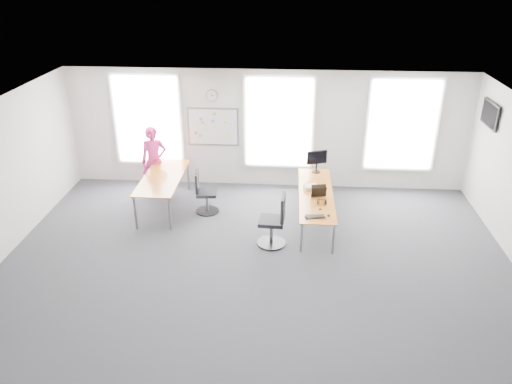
# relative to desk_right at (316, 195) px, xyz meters

# --- Properties ---
(floor) EXTENTS (10.00, 10.00, 0.00)m
(floor) POSITION_rel_desk_right_xyz_m (-1.20, -2.09, -0.64)
(floor) COLOR #2A2A2F
(floor) RESTS_ON ground
(ceiling) EXTENTS (10.00, 10.00, 0.00)m
(ceiling) POSITION_rel_desk_right_xyz_m (-1.20, -2.09, 2.36)
(ceiling) COLOR white
(ceiling) RESTS_ON ground
(wall_back) EXTENTS (10.00, 0.00, 10.00)m
(wall_back) POSITION_rel_desk_right_xyz_m (-1.20, 1.91, 0.86)
(wall_back) COLOR silver
(wall_back) RESTS_ON ground
(wall_front) EXTENTS (10.00, 0.00, 10.00)m
(wall_front) POSITION_rel_desk_right_xyz_m (-1.20, -6.09, 0.86)
(wall_front) COLOR silver
(wall_front) RESTS_ON ground
(window_left) EXTENTS (1.60, 0.06, 2.20)m
(window_left) POSITION_rel_desk_right_xyz_m (-4.20, 1.88, 1.06)
(window_left) COLOR silver
(window_left) RESTS_ON wall_back
(window_mid) EXTENTS (1.60, 0.06, 2.20)m
(window_mid) POSITION_rel_desk_right_xyz_m (-0.90, 1.88, 1.06)
(window_mid) COLOR silver
(window_mid) RESTS_ON wall_back
(window_right) EXTENTS (1.60, 0.06, 2.20)m
(window_right) POSITION_rel_desk_right_xyz_m (2.10, 1.88, 1.06)
(window_right) COLOR silver
(window_right) RESTS_ON wall_back
(desk_right) EXTENTS (0.75, 2.81, 0.68)m
(desk_right) POSITION_rel_desk_right_xyz_m (0.00, 0.00, 0.00)
(desk_right) COLOR #BE5B2B
(desk_right) RESTS_ON ground
(desk_left) EXTENTS (0.88, 2.20, 0.80)m
(desk_left) POSITION_rel_desk_right_xyz_m (-3.53, 0.40, 0.10)
(desk_left) COLOR #BE5B2B
(desk_left) RESTS_ON ground
(chair_right) EXTENTS (0.60, 0.60, 1.12)m
(chair_right) POSITION_rel_desk_right_xyz_m (-0.87, -1.08, -0.15)
(chair_right) COLOR black
(chair_right) RESTS_ON ground
(chair_left) EXTENTS (0.54, 0.54, 1.01)m
(chair_left) POSITION_rel_desk_right_xyz_m (-2.55, 0.26, -0.20)
(chair_left) COLOR black
(chair_left) RESTS_ON ground
(person) EXTENTS (0.73, 0.59, 1.72)m
(person) POSITION_rel_desk_right_xyz_m (-3.93, 1.22, 0.22)
(person) COLOR #BF246D
(person) RESTS_ON ground
(whiteboard) EXTENTS (1.20, 0.03, 0.90)m
(whiteboard) POSITION_rel_desk_right_xyz_m (-2.55, 1.88, 0.91)
(whiteboard) COLOR white
(whiteboard) RESTS_ON wall_back
(wall_clock) EXTENTS (0.30, 0.04, 0.30)m
(wall_clock) POSITION_rel_desk_right_xyz_m (-2.55, 1.88, 1.71)
(wall_clock) COLOR gray
(wall_clock) RESTS_ON wall_back
(tv) EXTENTS (0.06, 0.90, 0.55)m
(tv) POSITION_rel_desk_right_xyz_m (3.75, 0.91, 1.66)
(tv) COLOR black
(tv) RESTS_ON wall_right
(keyboard) EXTENTS (0.42, 0.23, 0.02)m
(keyboard) POSITION_rel_desk_right_xyz_m (-0.06, -1.11, 0.05)
(keyboard) COLOR black
(keyboard) RESTS_ON desk_right
(mouse) EXTENTS (0.07, 0.11, 0.04)m
(mouse) POSITION_rel_desk_right_xyz_m (0.21, -1.06, 0.06)
(mouse) COLOR black
(mouse) RESTS_ON desk_right
(lens_cap) EXTENTS (0.07, 0.07, 0.01)m
(lens_cap) POSITION_rel_desk_right_xyz_m (0.06, -0.77, 0.05)
(lens_cap) COLOR black
(lens_cap) RESTS_ON desk_right
(headphones) EXTENTS (0.20, 0.11, 0.12)m
(headphones) POSITION_rel_desk_right_xyz_m (0.09, -0.52, 0.10)
(headphones) COLOR black
(headphones) RESTS_ON desk_right
(laptop_sleeve) EXTENTS (0.34, 0.24, 0.26)m
(laptop_sleeve) POSITION_rel_desk_right_xyz_m (0.05, -0.16, 0.17)
(laptop_sleeve) COLOR black
(laptop_sleeve) RESTS_ON desk_right
(paper_stack) EXTENTS (0.35, 0.30, 0.10)m
(paper_stack) POSITION_rel_desk_right_xyz_m (-0.11, 0.20, 0.09)
(paper_stack) COLOR #F6E8C2
(paper_stack) RESTS_ON desk_right
(monitor) EXTENTS (0.49, 0.21, 0.56)m
(monitor) POSITION_rel_desk_right_xyz_m (0.05, 1.19, 0.38)
(monitor) COLOR black
(monitor) RESTS_ON desk_right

